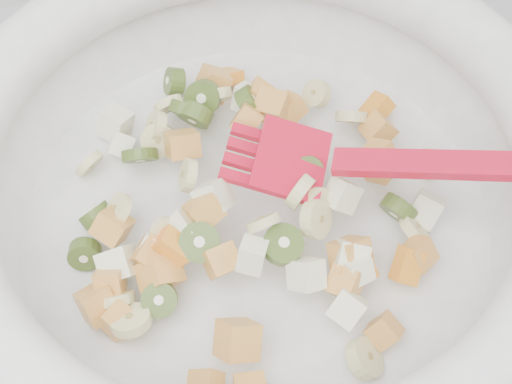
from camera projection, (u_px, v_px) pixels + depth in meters
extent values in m
cube|color=#A6A5AB|center=(342.00, 374.00, 0.94)|extent=(2.00, 0.60, 0.90)
cylinder|color=white|center=(256.00, 222.00, 0.53)|extent=(0.36, 0.36, 0.02)
torus|color=white|center=(256.00, 154.00, 0.46)|extent=(0.44, 0.44, 0.05)
cylinder|color=#D1C38B|center=(263.00, 222.00, 0.46)|extent=(0.03, 0.02, 0.03)
cylinder|color=#D1C38B|center=(158.00, 140.00, 0.54)|extent=(0.03, 0.03, 0.03)
cylinder|color=#D1C38B|center=(115.00, 299.00, 0.47)|extent=(0.04, 0.03, 0.03)
cylinder|color=#D1C38B|center=(166.00, 233.00, 0.47)|extent=(0.03, 0.03, 0.03)
cylinder|color=#D1C38B|center=(262.00, 105.00, 0.55)|extent=(0.03, 0.03, 0.03)
cylinder|color=#D1C38B|center=(316.00, 219.00, 0.47)|extent=(0.03, 0.03, 0.04)
cylinder|color=#D1C38B|center=(351.00, 117.00, 0.55)|extent=(0.03, 0.02, 0.03)
cylinder|color=#D1C38B|center=(188.00, 175.00, 0.50)|extent=(0.02, 0.03, 0.03)
cylinder|color=#D1C38B|center=(130.00, 320.00, 0.45)|extent=(0.04, 0.04, 0.02)
cylinder|color=#D1C38B|center=(428.00, 163.00, 0.54)|extent=(0.02, 0.03, 0.03)
cylinder|color=#D1C38B|center=(216.00, 96.00, 0.56)|extent=(0.04, 0.03, 0.03)
cylinder|color=#D1C38B|center=(118.00, 210.00, 0.49)|extent=(0.03, 0.03, 0.02)
cylinder|color=#D1C38B|center=(300.00, 192.00, 0.48)|extent=(0.03, 0.02, 0.03)
cylinder|color=#D1C38B|center=(293.00, 142.00, 0.51)|extent=(0.03, 0.03, 0.03)
cylinder|color=#D1C38B|center=(414.00, 229.00, 0.50)|extent=(0.03, 0.03, 0.03)
cylinder|color=#D1C38B|center=(89.00, 164.00, 0.53)|extent=(0.03, 0.03, 0.03)
cylinder|color=#D1C38B|center=(317.00, 94.00, 0.56)|extent=(0.03, 0.03, 0.03)
cylinder|color=#D1C38B|center=(316.00, 203.00, 0.48)|extent=(0.03, 0.02, 0.03)
cylinder|color=#D1C38B|center=(156.00, 126.00, 0.54)|extent=(0.02, 0.03, 0.03)
cylinder|color=#D1C38B|center=(365.00, 359.00, 0.45)|extent=(0.03, 0.04, 0.03)
cylinder|color=#D1C38B|center=(169.00, 105.00, 0.55)|extent=(0.03, 0.02, 0.03)
cube|color=gold|center=(378.00, 130.00, 0.54)|extent=(0.03, 0.02, 0.03)
cube|color=gold|center=(273.00, 107.00, 0.54)|extent=(0.04, 0.03, 0.03)
cube|color=gold|center=(259.00, 96.00, 0.55)|extent=(0.03, 0.03, 0.03)
cube|color=gold|center=(379.00, 161.00, 0.52)|extent=(0.04, 0.04, 0.03)
cube|color=gold|center=(160.00, 273.00, 0.47)|extent=(0.03, 0.03, 0.04)
cube|color=gold|center=(237.00, 340.00, 0.44)|extent=(0.03, 0.03, 0.04)
cube|color=gold|center=(213.00, 84.00, 0.58)|extent=(0.03, 0.03, 0.04)
cube|color=gold|center=(350.00, 253.00, 0.47)|extent=(0.03, 0.03, 0.03)
cube|color=gold|center=(152.00, 254.00, 0.47)|extent=(0.03, 0.03, 0.03)
cube|color=gold|center=(204.00, 211.00, 0.47)|extent=(0.03, 0.03, 0.03)
cube|color=gold|center=(419.00, 254.00, 0.48)|extent=(0.03, 0.03, 0.02)
cube|color=gold|center=(97.00, 304.00, 0.46)|extent=(0.03, 0.03, 0.03)
cube|color=gold|center=(182.00, 144.00, 0.51)|extent=(0.03, 0.03, 0.03)
cube|color=gold|center=(221.00, 261.00, 0.46)|extent=(0.03, 0.03, 0.03)
cube|color=gold|center=(247.00, 121.00, 0.53)|extent=(0.03, 0.03, 0.03)
cube|color=gold|center=(289.00, 108.00, 0.55)|extent=(0.03, 0.03, 0.03)
cube|color=gold|center=(112.00, 226.00, 0.49)|extent=(0.03, 0.03, 0.03)
cube|color=gold|center=(110.00, 281.00, 0.47)|extent=(0.02, 0.03, 0.03)
cube|color=gold|center=(117.00, 320.00, 0.46)|extent=(0.03, 0.03, 0.03)
cube|color=gold|center=(345.00, 283.00, 0.46)|extent=(0.03, 0.03, 0.03)
cube|color=gold|center=(384.00, 331.00, 0.46)|extent=(0.03, 0.02, 0.03)
cylinder|color=olive|center=(283.00, 245.00, 0.46)|extent=(0.03, 0.03, 0.02)
cylinder|color=olive|center=(96.00, 215.00, 0.51)|extent=(0.03, 0.03, 0.03)
cylinder|color=olive|center=(187.00, 111.00, 0.54)|extent=(0.04, 0.03, 0.03)
cylinder|color=olive|center=(308.00, 171.00, 0.49)|extent=(0.03, 0.03, 0.03)
cylinder|color=olive|center=(200.00, 242.00, 0.47)|extent=(0.03, 0.03, 0.03)
cylinder|color=olive|center=(195.00, 115.00, 0.54)|extent=(0.03, 0.03, 0.04)
cylinder|color=olive|center=(175.00, 82.00, 0.58)|extent=(0.02, 0.03, 0.03)
cylinder|color=olive|center=(203.00, 98.00, 0.55)|extent=(0.04, 0.04, 0.03)
cylinder|color=olive|center=(398.00, 209.00, 0.51)|extent=(0.03, 0.04, 0.04)
cylinder|color=olive|center=(159.00, 300.00, 0.46)|extent=(0.03, 0.03, 0.03)
cylinder|color=olive|center=(249.00, 102.00, 0.54)|extent=(0.02, 0.02, 0.03)
cylinder|color=olive|center=(85.00, 254.00, 0.49)|extent=(0.03, 0.02, 0.03)
cylinder|color=olive|center=(140.00, 155.00, 0.52)|extent=(0.03, 0.02, 0.03)
cube|color=#E6E7C4|center=(118.00, 264.00, 0.48)|extent=(0.03, 0.03, 0.03)
cube|color=#E6E7C4|center=(351.00, 258.00, 0.47)|extent=(0.03, 0.03, 0.03)
cube|color=#E6E7C4|center=(247.00, 99.00, 0.55)|extent=(0.03, 0.03, 0.02)
cube|color=#E6E7C4|center=(115.00, 124.00, 0.55)|extent=(0.03, 0.03, 0.03)
cube|color=#E6E7C4|center=(214.00, 197.00, 0.48)|extent=(0.03, 0.03, 0.03)
cube|color=#E6E7C4|center=(155.00, 246.00, 0.47)|extent=(0.03, 0.03, 0.03)
cube|color=#E6E7C4|center=(121.00, 145.00, 0.54)|extent=(0.02, 0.03, 0.03)
cube|color=#E6E7C4|center=(426.00, 209.00, 0.51)|extent=(0.03, 0.03, 0.03)
cube|color=#E6E7C4|center=(358.00, 270.00, 0.46)|extent=(0.02, 0.02, 0.02)
cube|color=#E6E7C4|center=(252.00, 255.00, 0.46)|extent=(0.03, 0.03, 0.02)
cube|color=#E6E7C4|center=(342.00, 195.00, 0.48)|extent=(0.03, 0.03, 0.03)
cube|color=#E6E7C4|center=(306.00, 274.00, 0.46)|extent=(0.03, 0.03, 0.03)
cube|color=#E6E7C4|center=(347.00, 308.00, 0.45)|extent=(0.03, 0.03, 0.03)
cube|color=#E6E7C4|center=(185.00, 230.00, 0.48)|extent=(0.03, 0.03, 0.03)
cube|color=gold|center=(355.00, 274.00, 0.47)|extent=(0.03, 0.03, 0.02)
cube|color=gold|center=(407.00, 266.00, 0.48)|extent=(0.03, 0.03, 0.03)
cube|color=gold|center=(228.00, 76.00, 0.59)|extent=(0.03, 0.03, 0.02)
cube|color=gold|center=(174.00, 246.00, 0.47)|extent=(0.03, 0.03, 0.03)
cube|color=gold|center=(376.00, 110.00, 0.57)|extent=(0.03, 0.03, 0.03)
cube|color=red|center=(291.00, 160.00, 0.48)|extent=(0.07, 0.07, 0.02)
cube|color=red|center=(248.00, 133.00, 0.50)|extent=(0.03, 0.02, 0.01)
cube|color=red|center=(245.00, 147.00, 0.49)|extent=(0.03, 0.02, 0.01)
cube|color=red|center=(241.00, 162.00, 0.49)|extent=(0.03, 0.02, 0.01)
cube|color=red|center=(237.00, 178.00, 0.48)|extent=(0.03, 0.02, 0.01)
cube|color=red|center=(471.00, 165.00, 0.45)|extent=(0.17, 0.09, 0.04)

